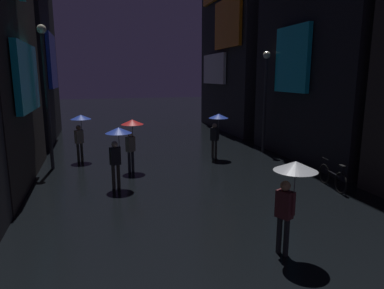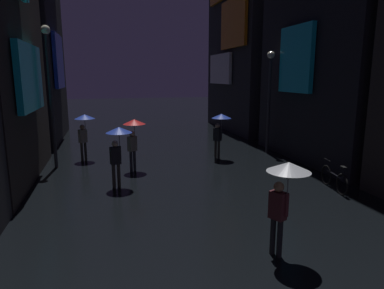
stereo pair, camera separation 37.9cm
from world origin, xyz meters
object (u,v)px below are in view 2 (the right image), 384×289
at_px(pedestrian_midstreet_centre_clear, 285,183).
at_px(pedestrian_near_crossing_red, 134,131).
at_px(streetlamp_left_far, 50,82).
at_px(bicycle_parked_at_storefront, 334,179).
at_px(streetlamp_right_far, 269,90).
at_px(pedestrian_foreground_left_blue, 118,140).
at_px(pedestrian_foreground_right_blue, 220,124).
at_px(pedestrian_midstreet_left_blue, 84,124).

relative_size(pedestrian_midstreet_centre_clear, pedestrian_near_crossing_red, 1.00).
xyz_separation_m(pedestrian_midstreet_centre_clear, streetlamp_left_far, (-5.65, 9.04, 1.93)).
height_order(bicycle_parked_at_storefront, streetlamp_right_far, streetlamp_right_far).
xyz_separation_m(pedestrian_foreground_left_blue, streetlamp_right_far, (7.50, 3.72, 1.50)).
xyz_separation_m(pedestrian_foreground_right_blue, pedestrian_near_crossing_red, (-4.06, -1.10, 0.00)).
distance_m(pedestrian_midstreet_centre_clear, pedestrian_foreground_left_blue, 6.53).
xyz_separation_m(pedestrian_midstreet_left_blue, streetlamp_left_far, (-1.17, -1.03, 1.93)).
xyz_separation_m(pedestrian_near_crossing_red, streetlamp_right_far, (6.80, 1.73, 1.50)).
relative_size(pedestrian_near_crossing_red, bicycle_parked_at_storefront, 1.17).
distance_m(pedestrian_midstreet_left_blue, pedestrian_foreground_left_blue, 4.55).
bearing_deg(pedestrian_near_crossing_red, streetlamp_right_far, 14.26).
distance_m(pedestrian_foreground_left_blue, bicycle_parked_at_storefront, 7.52).
height_order(pedestrian_midstreet_left_blue, pedestrian_midstreet_centre_clear, same).
bearing_deg(streetlamp_right_far, pedestrian_midstreet_centre_clear, -114.71).
bearing_deg(pedestrian_foreground_left_blue, streetlamp_left_far, 127.03).
xyz_separation_m(streetlamp_left_far, streetlamp_right_far, (10.00, 0.40, -0.43)).
bearing_deg(pedestrian_midstreet_left_blue, bicycle_parked_at_storefront, -37.56).
height_order(pedestrian_midstreet_centre_clear, pedestrian_near_crossing_red, same).
distance_m(pedestrian_midstreet_left_blue, streetlamp_left_far, 2.49).
distance_m(pedestrian_foreground_right_blue, bicycle_parked_at_storefront, 5.86).
bearing_deg(pedestrian_foreground_left_blue, pedestrian_near_crossing_red, 70.67).
bearing_deg(pedestrian_midstreet_left_blue, pedestrian_foreground_left_blue, -72.97).
distance_m(pedestrian_midstreet_left_blue, pedestrian_midstreet_centre_clear, 11.03).
bearing_deg(streetlamp_left_far, pedestrian_midstreet_left_blue, 41.44).
xyz_separation_m(pedestrian_foreground_left_blue, streetlamp_left_far, (-2.50, 3.32, 1.93)).
bearing_deg(pedestrian_foreground_left_blue, pedestrian_foreground_right_blue, 33.07).
relative_size(pedestrian_midstreet_left_blue, pedestrian_midstreet_centre_clear, 1.00).
distance_m(pedestrian_midstreet_left_blue, pedestrian_foreground_right_blue, 6.22).
xyz_separation_m(pedestrian_midstreet_left_blue, streetlamp_right_far, (8.83, -0.63, 1.50)).
bearing_deg(pedestrian_midstreet_left_blue, streetlamp_left_far, -138.56).
xyz_separation_m(pedestrian_near_crossing_red, bicycle_parked_at_storefront, (6.39, -4.12, -1.28)).
relative_size(pedestrian_midstreet_centre_clear, bicycle_parked_at_storefront, 1.17).
xyz_separation_m(pedestrian_foreground_right_blue, streetlamp_right_far, (2.74, 0.63, 1.50)).
distance_m(pedestrian_foreground_right_blue, pedestrian_foreground_left_blue, 5.67).
relative_size(pedestrian_midstreet_centre_clear, streetlamp_left_far, 0.37).
bearing_deg(pedestrian_midstreet_centre_clear, bicycle_parked_at_storefront, 42.35).
height_order(pedestrian_foreground_right_blue, bicycle_parked_at_storefront, pedestrian_foreground_right_blue).
distance_m(pedestrian_near_crossing_red, bicycle_parked_at_storefront, 7.71).
xyz_separation_m(pedestrian_midstreet_left_blue, pedestrian_midstreet_centre_clear, (4.48, -10.07, 0.00)).
bearing_deg(pedestrian_midstreet_centre_clear, pedestrian_midstreet_left_blue, 113.99).
distance_m(pedestrian_near_crossing_red, streetlamp_right_far, 7.17).
bearing_deg(bicycle_parked_at_storefront, pedestrian_midstreet_centre_clear, -137.65).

